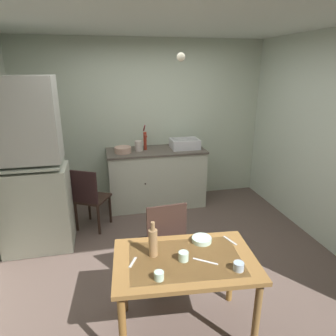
# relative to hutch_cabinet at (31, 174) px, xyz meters

# --- Properties ---
(ground_plane) EXTENTS (4.92, 4.92, 0.00)m
(ground_plane) POSITION_rel_hutch_cabinet_xyz_m (1.54, -0.58, -0.97)
(ground_plane) COLOR brown
(wall_back) EXTENTS (4.02, 0.10, 2.59)m
(wall_back) POSITION_rel_hutch_cabinet_xyz_m (1.54, 1.28, 0.32)
(wall_back) COLOR silver
(wall_back) RESTS_ON ground
(wall_right) EXTENTS (0.10, 3.71, 2.59)m
(wall_right) POSITION_rel_hutch_cabinet_xyz_m (3.54, -0.58, 0.32)
(wall_right) COLOR silver
(wall_right) RESTS_ON ground
(ceiling_slab) EXTENTS (4.02, 3.71, 0.10)m
(ceiling_slab) POSITION_rel_hutch_cabinet_xyz_m (1.54, -0.58, 1.67)
(ceiling_slab) COLOR white
(hutch_cabinet) EXTENTS (0.81, 0.51, 2.08)m
(hutch_cabinet) POSITION_rel_hutch_cabinet_xyz_m (0.00, 0.00, 0.00)
(hutch_cabinet) COLOR beige
(hutch_cabinet) RESTS_ON ground
(counter_cabinet) EXTENTS (1.54, 0.64, 0.93)m
(counter_cabinet) POSITION_rel_hutch_cabinet_xyz_m (1.65, 0.91, -0.51)
(counter_cabinet) COLOR beige
(counter_cabinet) RESTS_ON ground
(sink_basin) EXTENTS (0.44, 0.34, 0.15)m
(sink_basin) POSITION_rel_hutch_cabinet_xyz_m (2.12, 0.91, 0.03)
(sink_basin) COLOR silver
(sink_basin) RESTS_ON counter_cabinet
(hand_pump) EXTENTS (0.05, 0.27, 0.39)m
(hand_pump) POSITION_rel_hutch_cabinet_xyz_m (1.49, 0.95, 0.12)
(hand_pump) COLOR maroon
(hand_pump) RESTS_ON counter_cabinet
(mixing_bowl_counter) EXTENTS (0.25, 0.25, 0.09)m
(mixing_bowl_counter) POSITION_rel_hutch_cabinet_xyz_m (1.13, 0.86, -0.00)
(mixing_bowl_counter) COLOR tan
(mixing_bowl_counter) RESTS_ON counter_cabinet
(stoneware_crock) EXTENTS (0.12, 0.12, 0.16)m
(stoneware_crock) POSITION_rel_hutch_cabinet_xyz_m (1.39, 0.91, 0.03)
(stoneware_crock) COLOR beige
(stoneware_crock) RESTS_ON counter_cabinet
(dining_table) EXTENTS (1.18, 0.81, 0.72)m
(dining_table) POSITION_rel_hutch_cabinet_xyz_m (1.42, -1.64, -0.35)
(dining_table) COLOR olive
(dining_table) RESTS_ON ground
(chair_far_side) EXTENTS (0.43, 0.43, 0.97)m
(chair_far_side) POSITION_rel_hutch_cabinet_xyz_m (1.36, -1.06, -0.47)
(chair_far_side) COLOR black
(chair_far_side) RESTS_ON ground
(chair_by_counter) EXTENTS (0.54, 0.54, 0.89)m
(chair_by_counter) POSITION_rel_hutch_cabinet_xyz_m (0.62, 0.30, -0.50)
(chair_by_counter) COLOR #2F1E17
(chair_by_counter) RESTS_ON ground
(serving_bowl_wide) EXTENTS (0.17, 0.17, 0.04)m
(serving_bowl_wide) POSITION_rel_hutch_cabinet_xyz_m (1.62, -1.43, -0.23)
(serving_bowl_wide) COLOR #ADD1C1
(serving_bowl_wide) RESTS_ON dining_table
(teacup_cream) EXTENTS (0.07, 0.07, 0.06)m
(teacup_cream) POSITION_rel_hutch_cabinet_xyz_m (1.17, -1.84, -0.22)
(teacup_cream) COLOR #ADD1C1
(teacup_cream) RESTS_ON dining_table
(teacup_mint) EXTENTS (0.08, 0.08, 0.07)m
(teacup_mint) POSITION_rel_hutch_cabinet_xyz_m (1.40, -1.66, -0.22)
(teacup_mint) COLOR #ADD1C1
(teacup_mint) RESTS_ON dining_table
(mug_dark) EXTENTS (0.08, 0.08, 0.06)m
(mug_dark) POSITION_rel_hutch_cabinet_xyz_m (1.77, -1.86, -0.22)
(mug_dark) COLOR #9EB2C6
(mug_dark) RESTS_ON dining_table
(glass_bottle) EXTENTS (0.07, 0.07, 0.30)m
(glass_bottle) POSITION_rel_hutch_cabinet_xyz_m (1.18, -1.54, -0.13)
(glass_bottle) COLOR olive
(glass_bottle) RESTS_ON dining_table
(table_knife) EXTENTS (0.17, 0.13, 0.00)m
(table_knife) POSITION_rel_hutch_cabinet_xyz_m (1.56, -1.71, -0.25)
(table_knife) COLOR silver
(table_knife) RESTS_ON dining_table
(teaspoon_near_bowl) EXTENTS (0.08, 0.13, 0.00)m
(teaspoon_near_bowl) POSITION_rel_hutch_cabinet_xyz_m (1.01, -1.60, -0.25)
(teaspoon_near_bowl) COLOR beige
(teaspoon_near_bowl) RESTS_ON dining_table
(teaspoon_by_cup) EXTENTS (0.07, 0.16, 0.00)m
(teaspoon_by_cup) POSITION_rel_hutch_cabinet_xyz_m (1.87, -1.48, -0.25)
(teaspoon_by_cup) COLOR beige
(teaspoon_by_cup) RESTS_ON dining_table
(pendant_bulb) EXTENTS (0.08, 0.08, 0.08)m
(pendant_bulb) POSITION_rel_hutch_cabinet_xyz_m (1.60, -0.75, 1.27)
(pendant_bulb) COLOR #F9EFCC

